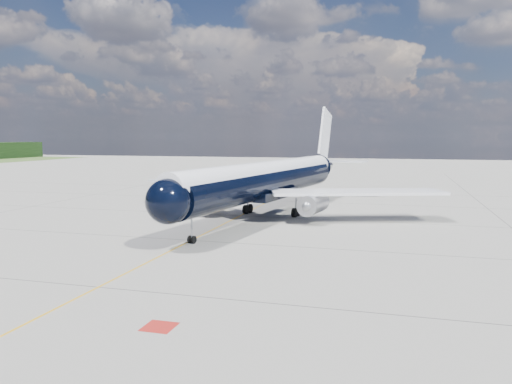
# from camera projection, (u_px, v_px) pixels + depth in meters

# --- Properties ---
(ground) EXTENTS (320.00, 320.00, 0.00)m
(ground) POSITION_uv_depth(u_px,v_px,m) (252.00, 210.00, 65.31)
(ground) COLOR gray
(ground) RESTS_ON ground
(taxiway_centerline) EXTENTS (0.16, 160.00, 0.01)m
(taxiway_centerline) POSITION_uv_depth(u_px,v_px,m) (240.00, 216.00, 60.52)
(taxiway_centerline) COLOR #DF9C0B
(taxiway_centerline) RESTS_ON ground
(red_marking) EXTENTS (1.60, 1.60, 0.01)m
(red_marking) POSITION_uv_depth(u_px,v_px,m) (159.00, 327.00, 25.21)
(red_marking) COLOR maroon
(red_marking) RESTS_ON ground
(main_airliner) EXTENTS (40.07, 49.24, 14.27)m
(main_airliner) POSITION_uv_depth(u_px,v_px,m) (271.00, 179.00, 60.60)
(main_airliner) COLOR black
(main_airliner) RESTS_ON ground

